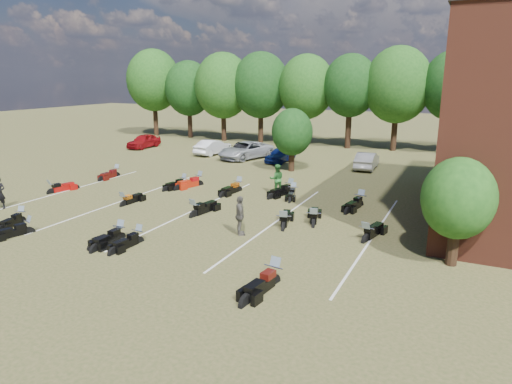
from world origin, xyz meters
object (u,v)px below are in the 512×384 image
Objects in this scene: car_0 at (144,141)px; person_grey at (240,216)px; car_4 at (280,155)px; motorcycle_3 at (120,239)px; motorcycle_14 at (117,176)px; motorcycle_7 at (52,193)px; motorcycle_0 at (29,233)px; person_green at (277,179)px.

person_grey is (21.54, -19.56, 0.24)m from car_0.
car_0 is 16.06m from car_4.
motorcycle_14 is (-9.65, 10.43, 0.00)m from motorcycle_3.
car_4 is 2.01× the size of person_grey.
motorcycle_7 is (-9.07, -16.51, -0.65)m from car_4.
motorcycle_14 is at bearing 130.20° from motorcycle_0.
person_grey is (5.53, -18.26, 0.30)m from car_4.
person_grey is 14.74m from motorcycle_7.
motorcycle_14 is (-14.39, 7.48, -0.95)m from person_grey.
person_green is at bearing 74.03° from motorcycle_0.
car_0 is 2.20× the size of person_grey.
person_green is 8.11m from person_grey.
motorcycle_3 is 14.21m from motorcycle_14.
motorcycle_14 reaches higher than motorcycle_0.
motorcycle_3 is at bearing -54.45° from car_0.
motorcycle_0 is 0.94× the size of motorcycle_3.
person_green is (20.04, -11.59, 0.24)m from car_0.
car_4 is 2.00× the size of person_green.
motorcycle_14 is at bearing 130.69° from motorcycle_3.
car_0 is 23.15m from person_green.
car_0 reaches higher than car_4.
motorcycle_7 is at bearing -94.21° from motorcycle_14.
car_0 is at bearing 12.41° from person_grey.
motorcycle_0 is (-9.30, -4.20, -0.95)m from person_grey.
person_green reaches higher than motorcycle_7.
motorcycle_7 is (-5.30, 5.94, 0.00)m from motorcycle_0.
person_green is at bearing -31.25° from car_0.
person_green is at bearing -140.04° from motorcycle_7.
motorcycle_7 is (-14.60, 1.74, -0.95)m from person_grey.
motorcycle_3 is at bearing -49.27° from motorcycle_14.
motorcycle_0 is (12.24, -23.76, -0.72)m from car_0.
car_4 is 1.78× the size of motorcycle_0.
person_grey is at bearing -172.26° from motorcycle_7.
car_4 is at bearing 97.15° from motorcycle_0.
motorcycle_3 is 1.00× the size of motorcycle_14.
motorcycle_14 is (0.22, 5.74, 0.00)m from motorcycle_7.
person_green reaches higher than car_0.
car_0 reaches higher than motorcycle_14.
car_4 is 22.78m from motorcycle_0.
car_0 is at bearing -60.30° from person_green.
person_grey is 10.25m from motorcycle_0.
motorcycle_0 is 0.95× the size of motorcycle_14.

